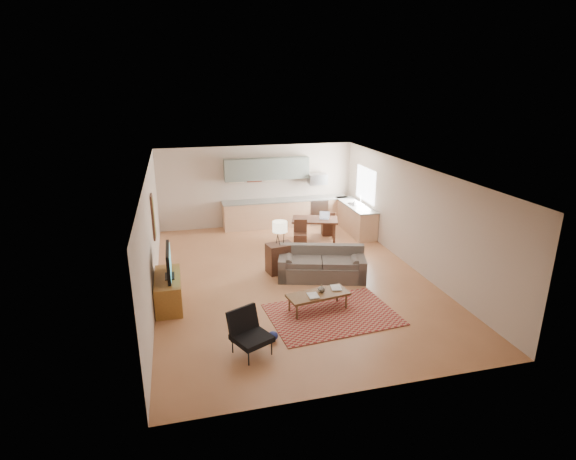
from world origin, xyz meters
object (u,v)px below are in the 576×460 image
object	(u,v)px
coffee_table	(318,302)
tv_credenza	(168,291)
sofa	(322,264)
console_table	(280,258)
dining_table	(315,230)
armchair	(252,334)

from	to	relation	value
coffee_table	tv_credenza	world-z (taller)	tv_credenza
sofa	console_table	xyz separation A→B (m)	(-0.91, 0.62, -0.00)
sofa	coffee_table	bearing A→B (deg)	-94.44
sofa	dining_table	distance (m)	2.79
console_table	dining_table	bearing A→B (deg)	41.87
sofa	console_table	size ratio (longest dim) A/B	2.90
sofa	coffee_table	xyz separation A→B (m)	(-0.60, -1.57, -0.19)
sofa	console_table	world-z (taller)	sofa
console_table	dining_table	distance (m)	2.62
sofa	tv_credenza	bearing A→B (deg)	-155.73
dining_table	sofa	bearing A→B (deg)	-85.79
armchair	sofa	bearing A→B (deg)	25.91
sofa	tv_credenza	size ratio (longest dim) A/B	1.56
coffee_table	console_table	xyz separation A→B (m)	(-0.32, 2.20, 0.18)
coffee_table	tv_credenza	xyz separation A→B (m)	(-3.08, 1.06, 0.13)
armchair	coffee_table	bearing A→B (deg)	11.66
tv_credenza	dining_table	bearing A→B (deg)	36.58
armchair	console_table	xyz separation A→B (m)	(1.32, 3.45, -0.02)
sofa	coffee_table	world-z (taller)	sofa
coffee_table	console_table	world-z (taller)	console_table
armchair	console_table	size ratio (longest dim) A/B	1.05
coffee_table	armchair	size ratio (longest dim) A/B	1.66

